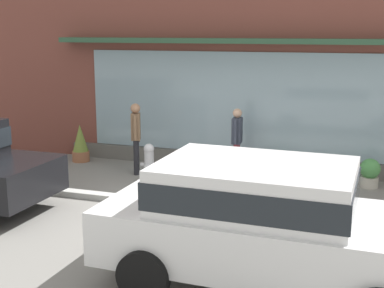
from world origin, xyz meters
TOP-DOWN VIEW (x-y plane):
  - ground_plane at (0.00, 0.00)m, footprint 60.00×60.00m
  - curb_strip at (0.00, -0.20)m, footprint 14.00×0.24m
  - storefront at (0.01, 3.18)m, footprint 14.00×0.81m
  - fire_hydrant at (-1.06, 1.07)m, footprint 0.39×0.35m
  - pedestrian_with_handbag at (-1.68, 1.78)m, footprint 0.31×0.62m
  - pedestrian_passerby at (0.57, 2.32)m, footprint 0.22×0.52m
  - parked_car_white at (2.19, -2.74)m, footprint 4.46×2.16m
  - potted_plant_near_hydrant at (3.46, 2.37)m, footprint 0.43×0.43m
  - potted_plant_by_entrance at (-3.52, 2.42)m, footprint 0.43×0.43m
  - potted_plant_window_left at (1.42, 2.47)m, footprint 0.39×0.39m

SIDE VIEW (x-z plane):
  - ground_plane at x=0.00m, z-range 0.00..0.00m
  - curb_strip at x=0.00m, z-range 0.00..0.12m
  - potted_plant_window_left at x=1.42m, z-range 0.02..0.54m
  - potted_plant_near_hydrant at x=3.46m, z-range 0.01..0.63m
  - fire_hydrant at x=-1.06m, z-range -0.01..0.89m
  - potted_plant_by_entrance at x=-3.52m, z-range -0.02..0.93m
  - pedestrian_passerby at x=0.57m, z-range 0.13..1.70m
  - parked_car_white at x=2.19m, z-range 0.11..1.75m
  - pedestrian_with_handbag at x=-1.68m, z-range 0.13..1.78m
  - storefront at x=0.01m, z-range -0.06..4.95m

